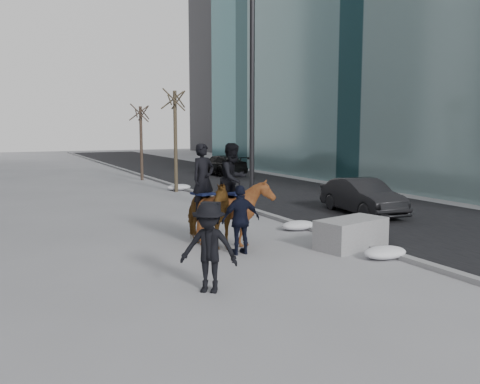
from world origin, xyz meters
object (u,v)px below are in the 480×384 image
planter (351,233)px  car_near (362,196)px  mounted_left (205,209)px  mounted_right (235,205)px

planter → car_near: (3.72, 4.03, 0.26)m
car_near → mounted_left: mounted_left is taller
mounted_left → car_near: bearing=16.9°
planter → mounted_right: (-2.66, 1.56, 0.72)m
planter → mounted_left: (-3.39, 1.87, 0.63)m
mounted_left → mounted_right: bearing=-22.9°
planter → mounted_right: bearing=149.7°
planter → mounted_right: mounted_right is taller
car_near → mounted_left: size_ratio=1.44×
car_near → mounted_right: bearing=-151.9°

